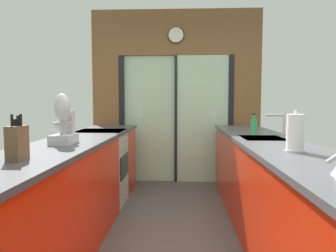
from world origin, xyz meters
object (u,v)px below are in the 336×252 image
Objects in this scene: knife_block at (17,143)px; paper_towel_roll at (295,133)px; oven_range at (101,168)px; stand_mixer at (64,125)px; soap_bottle at (254,125)px.

knife_block is 1.83m from paper_towel_roll.
paper_towel_roll is at bearing -40.99° from oven_range.
knife_block is at bearing -167.25° from paper_towel_roll.
stand_mixer reaches higher than soap_bottle.
paper_towel_roll reaches higher than knife_block.
soap_bottle is 1.26m from paper_towel_roll.
knife_block is 0.66× the size of stand_mixer.
stand_mixer is at bearing 90.00° from knife_block.
oven_range is 2.46m from paper_towel_roll.
paper_towel_roll reaches higher than soap_bottle.
oven_range is 2.19× the size of stand_mixer.
soap_bottle is 0.75× the size of paper_towel_roll.
knife_block reaches higher than oven_range.
soap_bottle is at bearing 43.02° from knife_block.
paper_towel_roll is (0.00, -1.26, 0.04)m from soap_bottle.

